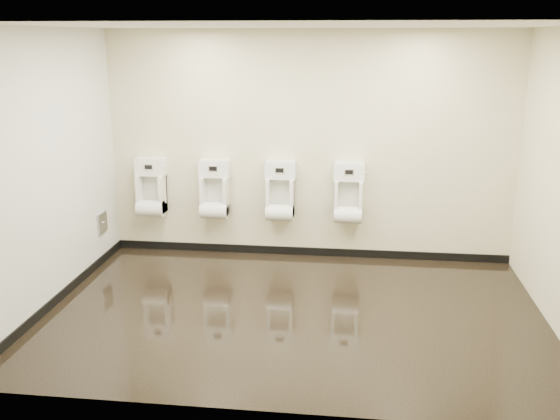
% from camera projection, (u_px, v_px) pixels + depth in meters
% --- Properties ---
extents(ground, '(5.00, 3.50, 0.00)m').
position_uv_depth(ground, '(294.00, 312.00, 6.33)').
color(ground, black).
rests_on(ground, ground).
extents(ceiling, '(5.00, 3.50, 0.00)m').
position_uv_depth(ceiling, '(296.00, 25.00, 5.57)').
color(ceiling, silver).
extents(back_wall, '(5.00, 0.02, 2.80)m').
position_uv_depth(back_wall, '(309.00, 147.00, 7.62)').
color(back_wall, beige).
rests_on(back_wall, ground).
extents(front_wall, '(5.00, 0.02, 2.80)m').
position_uv_depth(front_wall, '(270.00, 233.00, 4.28)').
color(front_wall, beige).
rests_on(front_wall, ground).
extents(left_wall, '(0.02, 3.50, 2.80)m').
position_uv_depth(left_wall, '(46.00, 171.00, 6.24)').
color(left_wall, beige).
rests_on(left_wall, ground).
extents(tile_overlay_left, '(0.01, 3.50, 2.80)m').
position_uv_depth(tile_overlay_left, '(47.00, 171.00, 6.24)').
color(tile_overlay_left, white).
rests_on(tile_overlay_left, ground).
extents(skirting_back, '(5.00, 0.02, 0.10)m').
position_uv_depth(skirting_back, '(307.00, 251.00, 7.98)').
color(skirting_back, black).
rests_on(skirting_back, ground).
extents(skirting_left, '(0.02, 3.50, 0.10)m').
position_uv_depth(skirting_left, '(60.00, 296.00, 6.60)').
color(skirting_left, black).
rests_on(skirting_left, ground).
extents(access_panel, '(0.04, 0.25, 0.25)m').
position_uv_depth(access_panel, '(102.00, 223.00, 7.63)').
color(access_panel, '#9E9EA3').
rests_on(access_panel, left_wall).
extents(urinal_0, '(0.39, 0.29, 0.72)m').
position_uv_depth(urinal_0, '(151.00, 191.00, 7.89)').
color(urinal_0, white).
rests_on(urinal_0, back_wall).
extents(urinal_1, '(0.39, 0.29, 0.72)m').
position_uv_depth(urinal_1, '(215.00, 193.00, 7.80)').
color(urinal_1, white).
rests_on(urinal_1, back_wall).
extents(urinal_2, '(0.39, 0.29, 0.72)m').
position_uv_depth(urinal_2, '(280.00, 195.00, 7.70)').
color(urinal_2, white).
rests_on(urinal_2, back_wall).
extents(urinal_3, '(0.39, 0.29, 0.72)m').
position_uv_depth(urinal_3, '(348.00, 197.00, 7.60)').
color(urinal_3, white).
rests_on(urinal_3, back_wall).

